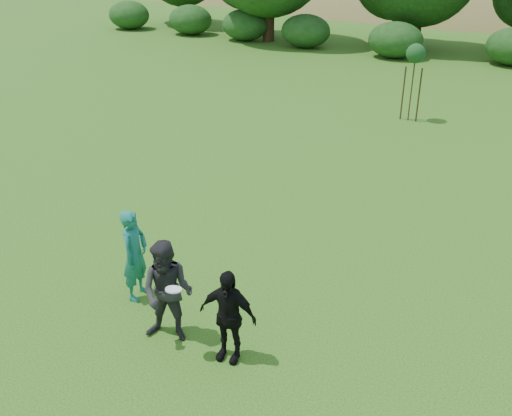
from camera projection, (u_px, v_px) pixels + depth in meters
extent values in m
plane|color=#19470C|center=(174.00, 324.00, 10.44)|extent=(120.00, 120.00, 0.00)
imported|color=#176B5B|center=(135.00, 255.00, 10.84)|extent=(0.56, 0.75, 1.86)
imported|color=#262628|center=(168.00, 292.00, 9.67)|extent=(1.10, 0.96, 1.91)
imported|color=black|center=(228.00, 316.00, 9.27)|extent=(1.04, 0.56, 1.69)
cylinder|color=white|center=(174.00, 290.00, 9.12)|extent=(0.27, 0.27, 0.07)
cylinder|color=#3A2C16|center=(412.00, 88.00, 21.13)|extent=(0.05, 0.05, 2.50)
sphere|color=#18441B|center=(416.00, 53.00, 20.58)|extent=(0.70, 0.70, 0.70)
cylinder|color=#3A2C16|center=(403.00, 93.00, 21.37)|extent=(0.06, 0.06, 2.00)
cylinder|color=#372A15|center=(419.00, 95.00, 21.10)|extent=(0.06, 0.06, 2.00)
ellipsoid|color=olive|center=(340.00, 75.00, 81.44)|extent=(110.00, 70.00, 44.00)
ellipsoid|color=olive|center=(473.00, 78.00, 61.16)|extent=(80.00, 50.00, 28.00)
cylinder|color=#3A2616|center=(184.00, 7.00, 43.12)|extent=(0.65, 0.65, 2.62)
cylinder|color=#3A2616|center=(269.00, 16.00, 36.61)|extent=(0.73, 0.73, 3.15)
cylinder|color=#3A2616|center=(416.00, 25.00, 34.18)|extent=(0.68, 0.68, 2.80)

